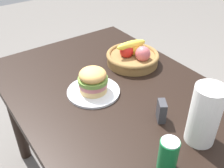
# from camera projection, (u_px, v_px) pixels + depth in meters

# --- Properties ---
(dining_table) EXTENTS (1.40, 0.90, 0.75)m
(dining_table) POSITION_uv_depth(u_px,v_px,m) (122.00, 114.00, 1.27)
(dining_table) COLOR black
(dining_table) RESTS_ON ground_plane
(plate) EXTENTS (0.25, 0.25, 0.01)m
(plate) POSITION_uv_depth(u_px,v_px,m) (93.00, 91.00, 1.24)
(plate) COLOR white
(plate) RESTS_ON dining_table
(sandwich) EXTENTS (0.14, 0.14, 0.12)m
(sandwich) POSITION_uv_depth(u_px,v_px,m) (93.00, 80.00, 1.20)
(sandwich) COLOR #E5BC75
(sandwich) RESTS_ON plate
(soda_can) EXTENTS (0.07, 0.07, 0.13)m
(soda_can) POSITION_uv_depth(u_px,v_px,m) (168.00, 155.00, 0.86)
(soda_can) COLOR #147238
(soda_can) RESTS_ON dining_table
(fruit_basket) EXTENTS (0.29, 0.29, 0.14)m
(fruit_basket) POSITION_uv_depth(u_px,v_px,m) (133.00, 56.00, 1.44)
(fruit_basket) COLOR olive
(fruit_basket) RESTS_ON dining_table
(paper_towel_roll) EXTENTS (0.11, 0.11, 0.24)m
(paper_towel_roll) POSITION_uv_depth(u_px,v_px,m) (205.00, 115.00, 0.93)
(paper_towel_roll) COLOR white
(paper_towel_roll) RESTS_ON dining_table
(napkin_holder) EXTENTS (0.07, 0.06, 0.09)m
(napkin_holder) POSITION_uv_depth(u_px,v_px,m) (161.00, 111.00, 1.07)
(napkin_holder) COLOR #333338
(napkin_holder) RESTS_ON dining_table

